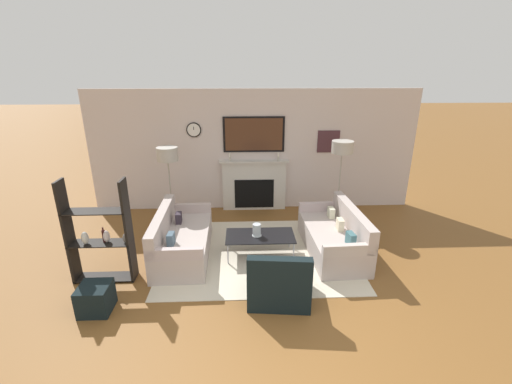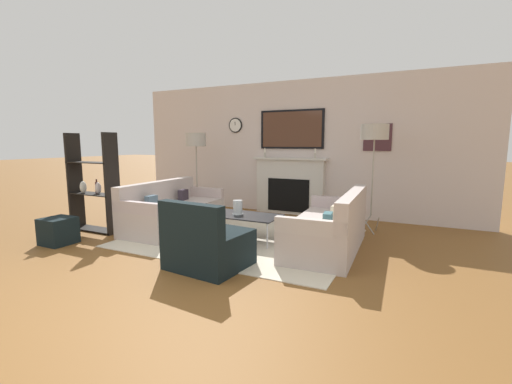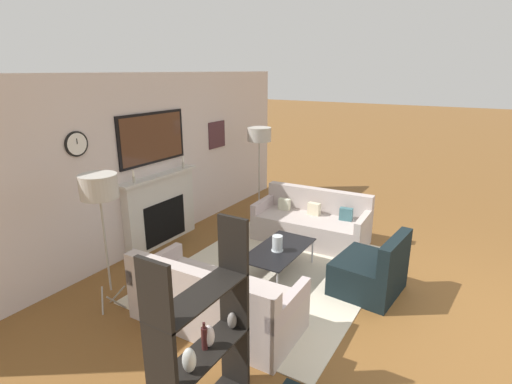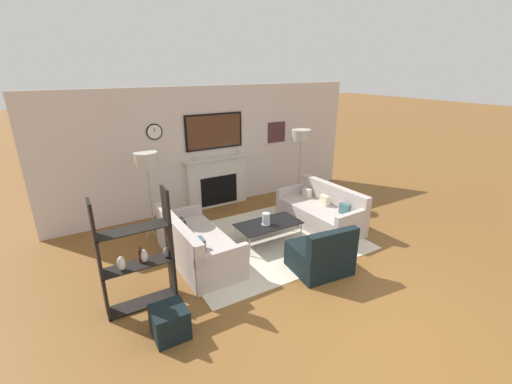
{
  "view_description": "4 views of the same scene",
  "coord_description": "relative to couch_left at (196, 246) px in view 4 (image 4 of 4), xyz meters",
  "views": [
    {
      "loc": [
        -0.27,
        -2.75,
        3.09
      ],
      "look_at": [
        -0.02,
        3.06,
        0.99
      ],
      "focal_mm": 24.0,
      "sensor_mm": 36.0,
      "label": 1
    },
    {
      "loc": [
        2.44,
        -1.92,
        1.46
      ],
      "look_at": [
        0.13,
        2.8,
        0.7
      ],
      "focal_mm": 24.0,
      "sensor_mm": 36.0,
      "label": 2
    },
    {
      "loc": [
        -4.42,
        0.23,
        2.74
      ],
      "look_at": [
        0.35,
        3.08,
        1.03
      ],
      "focal_mm": 28.0,
      "sensor_mm": 36.0,
      "label": 3
    },
    {
      "loc": [
        -3.06,
        -2.22,
        3.07
      ],
      "look_at": [
        0.08,
        3.06,
        0.81
      ],
      "focal_mm": 24.0,
      "sensor_mm": 36.0,
      "label": 4
    }
  ],
  "objects": [
    {
      "name": "floor_lamp_right",
      "position": [
        3.08,
        1.24,
        1.32
      ],
      "size": [
        0.43,
        0.43,
        1.76
      ],
      "color": "#9E998E",
      "rests_on": "ground_plane"
    },
    {
      "name": "coffee_table",
      "position": [
        1.38,
        -0.08,
        0.08
      ],
      "size": [
        1.18,
        0.61,
        0.39
      ],
      "color": "black",
      "rests_on": "ground_plane"
    },
    {
      "name": "shelf_unit",
      "position": [
        -1.06,
        -0.69,
        0.47
      ],
      "size": [
        0.92,
        0.28,
        1.62
      ],
      "color": "black",
      "rests_on": "ground_plane"
    },
    {
      "name": "ground_plane",
      "position": [
        1.35,
        -2.6,
        -0.28
      ],
      "size": [
        60.0,
        60.0,
        0.0
      ],
      "primitive_type": "plane",
      "color": "brown"
    },
    {
      "name": "couch_right",
      "position": [
        2.7,
        0.0,
        0.0
      ],
      "size": [
        0.92,
        1.86,
        0.82
      ],
      "color": "#BCADA6",
      "rests_on": "ground_plane"
    },
    {
      "name": "ottoman",
      "position": [
        -0.91,
        -1.44,
        -0.09
      ],
      "size": [
        0.41,
        0.41,
        0.39
      ],
      "color": "black",
      "rests_on": "ground_plane"
    },
    {
      "name": "armchair",
      "position": [
        1.58,
        -1.29,
        -0.01
      ],
      "size": [
        0.92,
        0.84,
        0.81
      ],
      "color": "black",
      "rests_on": "ground_plane"
    },
    {
      "name": "floor_lamp_left",
      "position": [
        -0.37,
        1.24,
        1.22
      ],
      "size": [
        0.41,
        0.41,
        1.66
      ],
      "color": "#9E998E",
      "rests_on": "ground_plane"
    },
    {
      "name": "hurricane_candle",
      "position": [
        1.32,
        -0.08,
        0.2
      ],
      "size": [
        0.16,
        0.16,
        0.22
      ],
      "color": "silver",
      "rests_on": "coffee_table"
    },
    {
      "name": "area_rug",
      "position": [
        1.35,
        0.0,
        -0.28
      ],
      "size": [
        3.31,
        2.63,
        0.01
      ],
      "color": "beige",
      "rests_on": "ground_plane"
    },
    {
      "name": "couch_left",
      "position": [
        0.0,
        0.0,
        0.0
      ],
      "size": [
        0.89,
        1.88,
        0.8
      ],
      "color": "#BCADA6",
      "rests_on": "ground_plane"
    },
    {
      "name": "fireplace_wall",
      "position": [
        1.35,
        2.16,
        0.95
      ],
      "size": [
        7.28,
        0.28,
        2.7
      ],
      "color": "beige",
      "rests_on": "ground_plane"
    }
  ]
}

